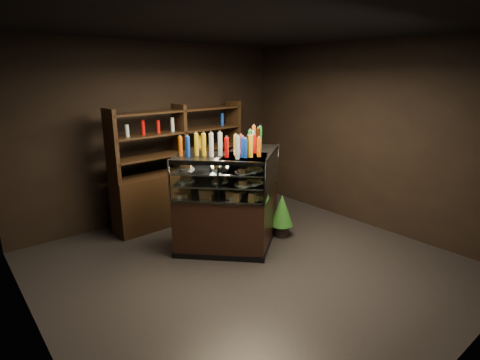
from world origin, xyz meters
The scene contains 7 objects.
ground centered at (0.00, 0.00, 0.00)m, with size 5.00×5.00×0.00m, color black.
room_shell centered at (0.00, 0.00, 1.94)m, with size 5.02×5.02×3.01m.
display_case centered at (0.24, 0.58, 0.47)m, with size 1.92×1.38×1.42m.
food_display centered at (0.23, 0.57, 1.07)m, with size 1.55×0.96×0.44m.
bottles_top centered at (0.24, 0.58, 1.55)m, with size 1.38×0.82×0.30m.
potted_conifer centered at (1.03, 0.41, 0.44)m, with size 0.36×0.36×0.77m.
back_shelving centered at (0.22, 2.05, 0.61)m, with size 2.48×0.55×2.00m.
Camera 1 is at (-2.98, -3.41, 2.48)m, focal length 28.00 mm.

